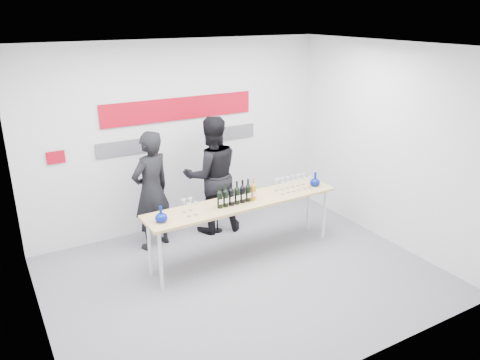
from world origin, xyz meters
The scene contains 12 objects.
ground centered at (0.00, 0.00, 0.00)m, with size 5.00×5.00×0.00m, color slate.
back_wall centered at (0.00, 2.00, 1.50)m, with size 5.00×0.04×3.00m, color silver.
signage centered at (-0.06, 1.97, 1.81)m, with size 3.38×0.02×0.79m.
tasting_table centered at (0.29, 0.49, 0.80)m, with size 2.91×0.64×0.87m.
wine_bottles centered at (0.16, 0.45, 1.03)m, with size 0.62×0.09×0.33m.
decanter_left centered at (-0.96, 0.42, 0.98)m, with size 0.16×0.16×0.21m, color navy, non-canonical shape.
decanter_right centered at (1.54, 0.47, 0.98)m, with size 0.16×0.16×0.21m, color navy, non-canonical shape.
glasses_left centered at (-0.54, 0.47, 0.96)m, with size 0.17×0.23×0.18m.
glasses_right centered at (1.17, 0.51, 0.96)m, with size 0.57×0.23×0.18m.
presenter_left centered at (-0.73, 1.43, 0.90)m, with size 0.66×0.43×1.80m, color black.
presenter_right centered at (0.30, 1.50, 0.94)m, with size 0.92×0.71×1.89m, color black.
mic_stand centered at (0.33, 1.40, 0.42)m, with size 0.16×0.16×1.38m.
Camera 1 is at (-2.79, -4.75, 3.40)m, focal length 35.00 mm.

